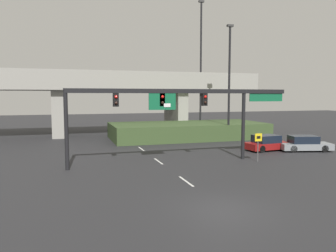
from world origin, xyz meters
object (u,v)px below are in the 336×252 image
object	(u,v)px
highway_light_pole_far	(229,80)
parked_sedan_near_right	(267,143)
highway_light_pole_near	(201,65)
parked_sedan_mid_right	(304,144)
signal_gantry	(179,102)
speed_limit_sign	(258,143)

from	to	relation	value
highway_light_pole_far	parked_sedan_near_right	world-z (taller)	highway_light_pole_far
highway_light_pole_near	parked_sedan_near_right	bearing A→B (deg)	-86.62
highway_light_pole_near	highway_light_pole_far	world-z (taller)	highway_light_pole_near
highway_light_pole_far	parked_sedan_mid_right	xyz separation A→B (m)	(3.61, -8.03, -6.12)
parked_sedan_near_right	signal_gantry	bearing A→B (deg)	-169.06
highway_light_pole_far	parked_sedan_near_right	xyz separation A→B (m)	(0.54, -6.69, -6.11)
speed_limit_sign	parked_sedan_near_right	distance (m)	5.96
speed_limit_sign	parked_sedan_mid_right	distance (m)	7.62
highway_light_pole_far	signal_gantry	bearing A→B (deg)	-133.42
signal_gantry	parked_sedan_near_right	size ratio (longest dim) A/B	3.87
parked_sedan_near_right	parked_sedan_mid_right	distance (m)	3.35
signal_gantry	speed_limit_sign	world-z (taller)	signal_gantry
highway_light_pole_far	parked_sedan_mid_right	distance (m)	10.72
highway_light_pole_near	parked_sedan_mid_right	world-z (taller)	highway_light_pole_near
signal_gantry	highway_light_pole_far	world-z (taller)	highway_light_pole_far
signal_gantry	highway_light_pole_near	distance (m)	19.88
signal_gantry	parked_sedan_mid_right	bearing A→B (deg)	7.58
highway_light_pole_far	highway_light_pole_near	bearing A→B (deg)	92.25
speed_limit_sign	parked_sedan_near_right	xyz separation A→B (m)	(3.82, 4.50, -0.81)
parked_sedan_mid_right	speed_limit_sign	bearing A→B (deg)	-141.29
highway_light_pole_far	parked_sedan_near_right	size ratio (longest dim) A/B	2.86
parked_sedan_near_right	parked_sedan_mid_right	size ratio (longest dim) A/B	0.91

